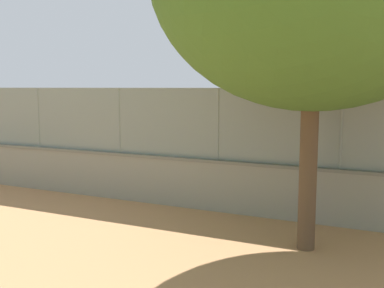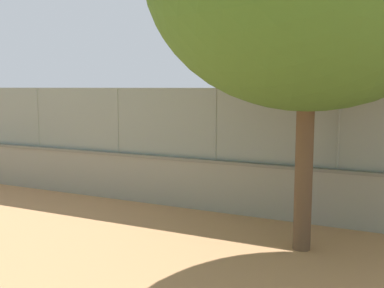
# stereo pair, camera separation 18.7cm
# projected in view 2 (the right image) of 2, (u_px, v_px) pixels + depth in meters

# --- Properties ---
(ground_plane) EXTENTS (260.00, 260.00, 0.00)m
(ground_plane) POSITION_uv_depth(u_px,v_px,m) (240.00, 148.00, 24.83)
(ground_plane) COLOR tan
(perimeter_wall) EXTENTS (31.86, 0.83, 1.38)m
(perimeter_wall) POSITION_uv_depth(u_px,v_px,m) (119.00, 175.00, 13.55)
(perimeter_wall) COLOR gray
(perimeter_wall) RESTS_ON ground_plane
(fence_panel_on_wall) EXTENTS (31.29, 0.47, 1.90)m
(fence_panel_on_wall) POSITION_uv_depth(u_px,v_px,m) (118.00, 120.00, 13.34)
(fence_panel_on_wall) COLOR gray
(fence_panel_on_wall) RESTS_ON perimeter_wall
(player_near_wall_returning) EXTENTS (1.16, 0.77, 1.61)m
(player_near_wall_returning) POSITION_uv_depth(u_px,v_px,m) (243.00, 143.00, 19.17)
(player_near_wall_returning) COLOR #591919
(player_near_wall_returning) RESTS_ON ground_plane
(player_foreground_swinging) EXTENTS (0.73, 0.88, 1.64)m
(player_foreground_swinging) POSITION_uv_depth(u_px,v_px,m) (207.00, 134.00, 22.98)
(player_foreground_swinging) COLOR black
(player_foreground_swinging) RESTS_ON ground_plane
(sports_ball) EXTENTS (0.21, 0.21, 0.21)m
(sports_ball) POSITION_uv_depth(u_px,v_px,m) (235.00, 147.00, 16.67)
(sports_ball) COLOR yellow
(courtside_bench) EXTENTS (1.60, 0.40, 0.87)m
(courtside_bench) POSITION_uv_depth(u_px,v_px,m) (107.00, 168.00, 15.97)
(courtside_bench) COLOR #4C6B4C
(courtside_bench) RESTS_ON ground_plane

